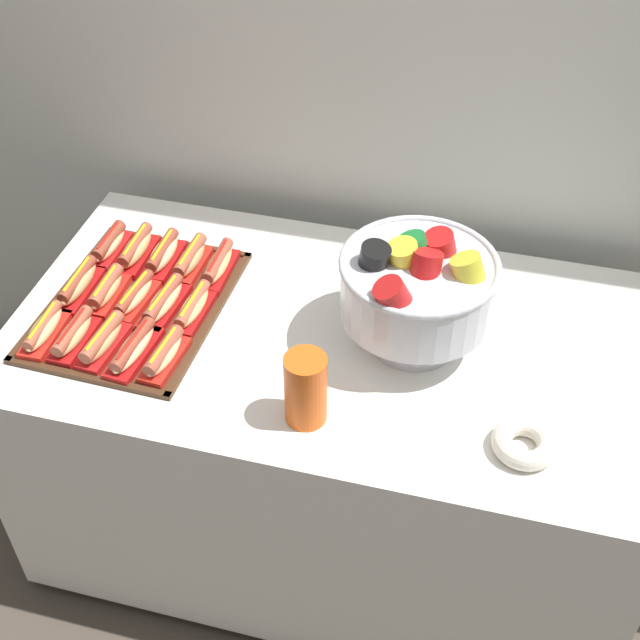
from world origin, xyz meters
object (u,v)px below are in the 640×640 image
at_px(hot_dog_4, 164,355).
at_px(hot_dog_0, 44,330).
at_px(cup_stack, 306,389).
at_px(hot_dog_14, 218,265).
at_px(hot_dog_11, 136,249).
at_px(hot_dog_12, 163,255).
at_px(punch_bowl, 418,286).
at_px(hot_dog_1, 73,335).
at_px(hot_dog_10, 110,245).
at_px(buffet_table, 330,435).
at_px(serving_tray, 137,306).
at_px(hot_dog_13, 191,260).
at_px(hot_dog_9, 193,308).
at_px(hot_dog_7, 135,296).
at_px(hot_dog_3, 134,349).
at_px(hot_dog_2, 103,341).
at_px(hot_dog_5, 79,284).
at_px(hot_dog_8, 164,302).
at_px(hot_dog_6, 107,290).
at_px(donut, 524,443).

bearing_deg(hot_dog_4, hot_dog_0, 178.22).
bearing_deg(cup_stack, hot_dog_14, 130.18).
height_order(hot_dog_0, hot_dog_11, hot_dog_11).
bearing_deg(hot_dog_12, punch_bowl, -9.92).
xyz_separation_m(hot_dog_1, hot_dog_10, (-0.06, 0.33, 0.00)).
xyz_separation_m(buffet_table, serving_tray, (-0.48, -0.03, 0.38)).
bearing_deg(hot_dog_1, hot_dog_13, 63.78).
xyz_separation_m(hot_dog_1, hot_dog_4, (0.22, -0.01, 0.00)).
bearing_deg(hot_dog_0, hot_dog_1, -1.78).
height_order(hot_dog_10, punch_bowl, punch_bowl).
relative_size(hot_dog_9, hot_dog_14, 0.96).
xyz_separation_m(hot_dog_7, hot_dog_13, (0.08, 0.16, 0.00)).
relative_size(hot_dog_1, hot_dog_3, 0.86).
xyz_separation_m(buffet_table, hot_dog_9, (-0.33, -0.04, 0.41)).
distance_m(hot_dog_2, cup_stack, 0.50).
xyz_separation_m(hot_dog_3, hot_dog_5, (-0.22, 0.17, 0.00)).
bearing_deg(hot_dog_7, hot_dog_8, -1.78).
height_order(serving_tray, hot_dog_7, hot_dog_7).
xyz_separation_m(hot_dog_0, hot_dog_8, (0.23, 0.16, 0.00)).
bearing_deg(hot_dog_12, hot_dog_14, -1.78).
bearing_deg(hot_dog_6, hot_dog_4, -38.03).
bearing_deg(donut, serving_tray, 167.31).
distance_m(hot_dog_1, hot_dog_10, 0.34).
xyz_separation_m(buffet_table, donut, (0.46, -0.24, 0.40)).
distance_m(hot_dog_5, punch_bowl, 0.83).
distance_m(hot_dog_5, cup_stack, 0.69).
height_order(buffet_table, hot_dog_5, hot_dog_5).
relative_size(buffet_table, serving_tray, 2.82).
bearing_deg(hot_dog_3, hot_dog_5, 141.97).
height_order(hot_dog_3, hot_dog_11, hot_dog_11).
height_order(hot_dog_4, hot_dog_14, hot_dog_14).
distance_m(serving_tray, hot_dog_5, 0.15).
bearing_deg(cup_stack, hot_dog_4, 169.06).
bearing_deg(hot_dog_2, hot_dog_9, 45.95).
distance_m(hot_dog_2, hot_dog_4, 0.15).
relative_size(hot_dog_0, donut, 1.26).
relative_size(hot_dog_6, hot_dog_12, 0.94).
bearing_deg(hot_dog_10, hot_dog_12, -1.78).
xyz_separation_m(buffet_table, hot_dog_6, (-0.55, -0.03, 0.41)).
bearing_deg(hot_dog_6, hot_dog_13, 45.95).
bearing_deg(hot_dog_12, donut, -21.92).
bearing_deg(hot_dog_8, hot_dog_0, -145.52).
bearing_deg(donut, hot_dog_5, 168.77).
height_order(hot_dog_6, hot_dog_14, hot_dog_14).
distance_m(buffet_table, punch_bowl, 0.57).
bearing_deg(cup_stack, hot_dog_2, 171.80).
relative_size(hot_dog_2, hot_dog_5, 0.93).
height_order(hot_dog_0, hot_dog_7, same).
xyz_separation_m(hot_dog_6, hot_dog_7, (0.07, -0.00, -0.00)).
bearing_deg(cup_stack, serving_tray, 154.25).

